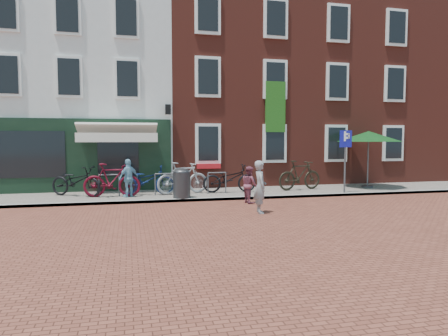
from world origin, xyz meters
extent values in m
plane|color=brown|center=(0.00, 0.00, 0.00)|extent=(80.00, 80.00, 0.00)
cube|color=slate|center=(1.00, 1.50, 0.05)|extent=(24.00, 3.00, 0.10)
cube|color=silver|center=(-5.00, 7.00, 4.50)|extent=(8.00, 8.00, 9.00)
cube|color=maroon|center=(2.00, 7.00, 5.00)|extent=(6.00, 8.00, 10.00)
cube|color=maroon|center=(8.00, 7.00, 5.00)|extent=(6.00, 8.00, 10.00)
cube|color=maroon|center=(14.50, 7.00, 4.50)|extent=(7.00, 8.00, 9.00)
cylinder|color=#323234|center=(-0.98, 0.30, 0.56)|extent=(0.61, 0.61, 0.92)
ellipsoid|color=#323234|center=(-0.98, 0.30, 1.09)|extent=(0.61, 0.61, 0.28)
cylinder|color=#4C4C4F|center=(5.39, 0.25, 1.31)|extent=(0.07, 0.07, 2.43)
cube|color=#15179E|center=(5.39, 0.23, 2.20)|extent=(0.50, 0.04, 0.65)
cylinder|color=#4C4C4F|center=(7.28, 1.58, 0.14)|extent=(0.50, 0.50, 0.08)
cylinder|color=#4C4C4F|center=(7.28, 1.58, 1.26)|extent=(0.06, 0.06, 2.31)
cone|color=#0E3D13|center=(7.28, 1.58, 2.41)|extent=(2.75, 2.75, 0.45)
imported|color=gray|center=(0.97, -2.60, 0.78)|extent=(0.42, 0.60, 1.55)
imported|color=brown|center=(1.22, -0.73, 0.63)|extent=(0.57, 0.68, 1.26)
imported|color=#7DB4CE|center=(-2.81, 1.00, 0.79)|extent=(0.85, 0.75, 1.38)
imported|color=black|center=(-4.69, 1.65, 0.65)|extent=(2.16, 1.71, 1.10)
imported|color=#4E0715|center=(-3.39, 1.13, 0.71)|extent=(2.08, 0.82, 1.22)
imported|color=navy|center=(-2.16, 1.48, 0.65)|extent=(2.17, 1.03, 1.10)
imported|color=gray|center=(-0.80, 1.34, 0.71)|extent=(2.10, 1.00, 1.22)
imported|color=black|center=(1.04, 1.36, 0.65)|extent=(2.14, 0.90, 1.10)
imported|color=black|center=(4.05, 1.46, 0.71)|extent=(2.10, 0.96, 1.22)
camera|label=1|loc=(-2.77, -13.72, 2.17)|focal=32.01mm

